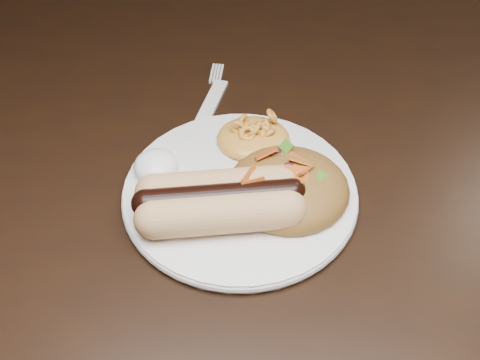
{
  "coord_description": "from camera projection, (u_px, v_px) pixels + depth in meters",
  "views": [
    {
      "loc": [
        -0.02,
        -0.51,
        1.13
      ],
      "look_at": [
        -0.06,
        -0.17,
        0.77
      ],
      "focal_mm": 42.0,
      "sensor_mm": 36.0,
      "label": 1
    }
  ],
  "objects": [
    {
      "name": "table",
      "position": [
        299.0,
        150.0,
        0.69
      ],
      "size": [
        1.6,
        0.9,
        0.75
      ],
      "color": "black",
      "rests_on": "floor"
    },
    {
      "name": "plate",
      "position": [
        240.0,
        192.0,
        0.51
      ],
      "size": [
        0.21,
        0.21,
        0.01
      ],
      "primitive_type": "cylinder",
      "rotation": [
        0.0,
        0.0,
        0.01
      ],
      "color": "white",
      "rests_on": "table"
    },
    {
      "name": "hotdog",
      "position": [
        220.0,
        200.0,
        0.47
      ],
      "size": [
        0.12,
        0.09,
        0.03
      ],
      "rotation": [
        0.0,
        0.0,
        0.2
      ],
      "color": "tan",
      "rests_on": "plate"
    },
    {
      "name": "mac_and_cheese",
      "position": [
        254.0,
        131.0,
        0.54
      ],
      "size": [
        0.08,
        0.07,
        0.03
      ],
      "primitive_type": "ellipsoid",
      "rotation": [
        0.0,
        0.0,
        0.13
      ],
      "color": "#F1A841",
      "rests_on": "plate"
    },
    {
      "name": "sour_cream",
      "position": [
        156.0,
        162.0,
        0.51
      ],
      "size": [
        0.05,
        0.05,
        0.02
      ],
      "primitive_type": "ellipsoid",
      "rotation": [
        0.0,
        0.0,
        -0.25
      ],
      "color": "white",
      "rests_on": "plate"
    },
    {
      "name": "taco_salad",
      "position": [
        289.0,
        179.0,
        0.49
      ],
      "size": [
        0.11,
        0.1,
        0.05
      ],
      "rotation": [
        0.0,
        0.0,
        0.42
      ],
      "color": "#9A2D14",
      "rests_on": "plate"
    },
    {
      "name": "fork",
      "position": [
        208.0,
        109.0,
        0.6
      ],
      "size": [
        0.04,
        0.14,
        0.0
      ],
      "primitive_type": "cube",
      "rotation": [
        0.0,
        0.0,
        -0.16
      ],
      "color": "white",
      "rests_on": "table"
    }
  ]
}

